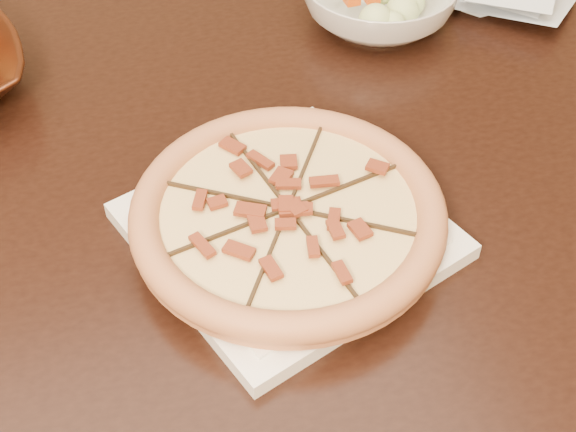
% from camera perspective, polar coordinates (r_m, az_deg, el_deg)
% --- Properties ---
extents(dining_table, '(1.57, 1.11, 0.75)m').
position_cam_1_polar(dining_table, '(0.98, -10.33, 0.29)').
color(dining_table, black).
rests_on(dining_table, floor).
extents(plate, '(0.34, 0.34, 0.02)m').
position_cam_1_polar(plate, '(0.80, 0.00, -0.97)').
color(plate, white).
rests_on(plate, dining_table).
extents(pizza, '(0.31, 0.31, 0.03)m').
position_cam_1_polar(pizza, '(0.78, -0.00, 0.21)').
color(pizza, '#C5834E').
rests_on(pizza, plate).
extents(salad_bowl, '(0.21, 0.21, 0.06)m').
position_cam_1_polar(salad_bowl, '(1.10, 6.48, 14.90)').
color(salad_bowl, silver).
rests_on(salad_bowl, dining_table).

